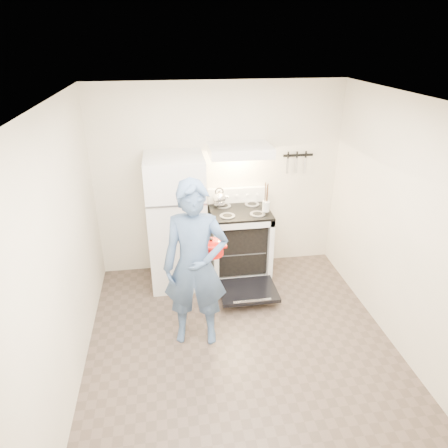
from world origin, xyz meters
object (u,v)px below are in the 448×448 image
at_px(dutch_oven, 211,249).
at_px(stove_body, 239,244).
at_px(refrigerator, 177,222).
at_px(tea_kettle, 219,197).
at_px(person, 195,266).

bearing_deg(dutch_oven, stove_body, 62.97).
bearing_deg(refrigerator, tea_kettle, 19.44).
xyz_separation_m(stove_body, dutch_oven, (-0.49, -0.96, 0.50)).
bearing_deg(tea_kettle, stove_body, -35.66).
relative_size(refrigerator, tea_kettle, 6.72).
relative_size(stove_body, dutch_oven, 2.78).
distance_m(stove_body, dutch_oven, 1.18).
height_order(stove_body, person, person).
height_order(stove_body, tea_kettle, tea_kettle).
xyz_separation_m(stove_body, person, (-0.67, -1.18, 0.43)).
xyz_separation_m(tea_kettle, person, (-0.43, -1.35, -0.18)).
relative_size(person, dutch_oven, 5.41).
height_order(stove_body, dutch_oven, dutch_oven).
height_order(person, dutch_oven, person).
relative_size(tea_kettle, person, 0.14).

